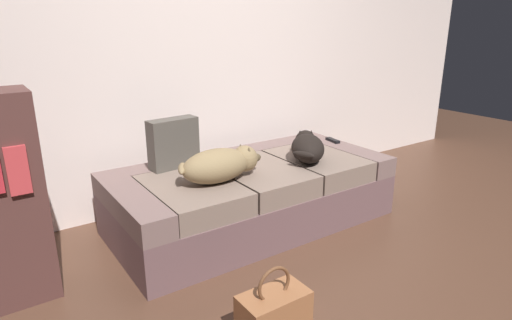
{
  "coord_description": "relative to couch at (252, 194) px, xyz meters",
  "views": [
    {
      "loc": [
        -1.61,
        -1.37,
        1.41
      ],
      "look_at": [
        0.0,
        0.97,
        0.49
      ],
      "focal_mm": 30.5,
      "sensor_mm": 36.0,
      "label": 1
    }
  ],
  "objects": [
    {
      "name": "handbag",
      "position": [
        -0.6,
        -1.07,
        -0.09
      ],
      "size": [
        0.32,
        0.18,
        0.38
      ],
      "color": "#925A36",
      "rests_on": "ground"
    },
    {
      "name": "dog_tan",
      "position": [
        -0.33,
        -0.14,
        0.33
      ],
      "size": [
        0.62,
        0.28,
        0.21
      ],
      "color": "olive",
      "rests_on": "couch"
    },
    {
      "name": "tv_remote",
      "position": [
        0.9,
        0.13,
        0.23
      ],
      "size": [
        0.07,
        0.16,
        0.02
      ],
      "primitive_type": "cube",
      "rotation": [
        0.0,
        0.0,
        -0.16
      ],
      "color": "black",
      "rests_on": "couch"
    },
    {
      "name": "back_wall",
      "position": [
        0.0,
        0.71,
        1.18
      ],
      "size": [
        6.4,
        0.1,
        2.8
      ],
      "primitive_type": "cube",
      "color": "silver",
      "rests_on": "ground"
    },
    {
      "name": "throw_pillow",
      "position": [
        -0.46,
        0.27,
        0.39
      ],
      "size": [
        0.35,
        0.15,
        0.34
      ],
      "primitive_type": "cube",
      "rotation": [
        0.0,
        0.0,
        0.09
      ],
      "color": "#4C463F",
      "rests_on": "couch"
    },
    {
      "name": "couch",
      "position": [
        0.0,
        0.0,
        0.0
      ],
      "size": [
        1.96,
        0.93,
        0.44
      ],
      "color": "brown",
      "rests_on": "ground"
    },
    {
      "name": "dog_dark",
      "position": [
        0.4,
        -0.12,
        0.32
      ],
      "size": [
        0.43,
        0.5,
        0.19
      ],
      "color": "black",
      "rests_on": "couch"
    },
    {
      "name": "ground_plane",
      "position": [
        0.0,
        -1.02,
        -0.22
      ],
      "size": [
        10.0,
        10.0,
        0.0
      ],
      "primitive_type": "plane",
      "color": "#503325"
    }
  ]
}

